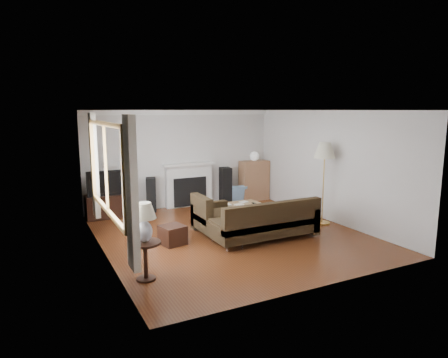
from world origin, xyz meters
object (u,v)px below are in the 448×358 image
coffee_table (237,214)px  floor_lamp (323,184)px  tv_stand (110,206)px  side_table (146,261)px  sectional_sofa (264,221)px  bookshelf (254,180)px

coffee_table → floor_lamp: (1.69, -0.86, 0.68)m
coffee_table → tv_stand: bearing=141.1°
side_table → sectional_sofa: bearing=17.6°
side_table → tv_stand: bearing=86.7°
sectional_sofa → coffee_table: size_ratio=2.05×
bookshelf → floor_lamp: size_ratio=0.61×
tv_stand → coffee_table: bearing=-37.0°
tv_stand → coffee_table: size_ratio=0.96×
coffee_table → floor_lamp: size_ratio=0.62×
floor_lamp → side_table: floor_lamp is taller
floor_lamp → coffee_table: bearing=152.9°
bookshelf → floor_lamp: floor_lamp is taller
coffee_table → side_table: (-2.65, -2.02, 0.07)m
bookshelf → coffee_table: size_ratio=0.98×
sectional_sofa → coffee_table: (0.05, 1.20, -0.15)m
bookshelf → sectional_sofa: size_ratio=0.48×
bookshelf → sectional_sofa: 3.48m
bookshelf → coffee_table: bookshelf is taller
coffee_table → side_table: bearing=-144.5°
tv_stand → floor_lamp: bearing=-33.2°
sectional_sofa → side_table: bearing=-162.4°
tv_stand → bookshelf: size_ratio=0.98×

